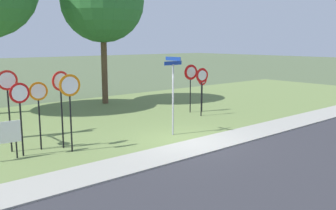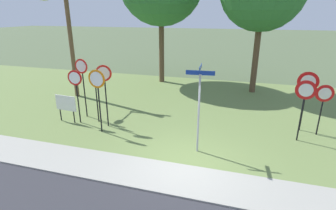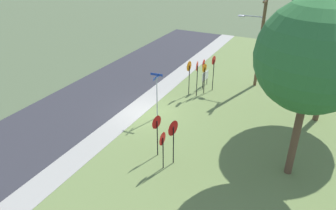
# 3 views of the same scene
# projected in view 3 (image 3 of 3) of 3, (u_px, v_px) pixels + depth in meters

# --- Properties ---
(ground_plane) EXTENTS (160.00, 160.00, 0.00)m
(ground_plane) POSITION_uv_depth(u_px,v_px,m) (145.00, 113.00, 21.32)
(ground_plane) COLOR #4C5B3D
(road_asphalt) EXTENTS (44.00, 6.40, 0.01)m
(road_asphalt) POSITION_uv_depth(u_px,v_px,m) (89.00, 99.00, 23.22)
(road_asphalt) COLOR #2D2D33
(road_asphalt) RESTS_ON ground_plane
(sidewalk_strip) EXTENTS (44.00, 1.60, 0.06)m
(sidewalk_strip) POSITION_uv_depth(u_px,v_px,m) (135.00, 110.00, 21.63)
(sidewalk_strip) COLOR #99968C
(sidewalk_strip) RESTS_ON ground_plane
(grass_median) EXTENTS (44.00, 12.00, 0.04)m
(grass_median) POSITION_uv_depth(u_px,v_px,m) (231.00, 135.00, 18.93)
(grass_median) COLOR olive
(grass_median) RESTS_ON ground_plane
(stop_sign_near_left) EXTENTS (0.63, 0.13, 2.38)m
(stop_sign_near_left) POSITION_uv_depth(u_px,v_px,m) (204.00, 73.00, 23.27)
(stop_sign_near_left) COLOR black
(stop_sign_near_left) RESTS_ON grass_median
(stop_sign_near_right) EXTENTS (0.67, 0.11, 2.80)m
(stop_sign_near_right) POSITION_uv_depth(u_px,v_px,m) (214.00, 66.00, 23.66)
(stop_sign_near_right) COLOR black
(stop_sign_near_right) RESTS_ON grass_median
(stop_sign_far_left) EXTENTS (0.68, 0.15, 2.73)m
(stop_sign_far_left) POSITION_uv_depth(u_px,v_px,m) (197.00, 72.00, 22.74)
(stop_sign_far_left) COLOR black
(stop_sign_far_left) RESTS_ON grass_median
(stop_sign_far_center) EXTENTS (0.74, 0.10, 2.66)m
(stop_sign_far_center) POSITION_uv_depth(u_px,v_px,m) (189.00, 71.00, 22.97)
(stop_sign_far_center) COLOR black
(stop_sign_far_center) RESTS_ON grass_median
(stop_sign_far_right) EXTENTS (0.66, 0.11, 2.43)m
(stop_sign_far_right) POSITION_uv_depth(u_px,v_px,m) (204.00, 68.00, 23.97)
(stop_sign_far_right) COLOR black
(stop_sign_far_right) RESTS_ON grass_median
(yield_sign_near_left) EXTENTS (0.69, 0.10, 2.13)m
(yield_sign_near_left) POSITION_uv_depth(u_px,v_px,m) (162.00, 142.00, 15.40)
(yield_sign_near_left) COLOR black
(yield_sign_near_left) RESTS_ON grass_median
(yield_sign_near_right) EXTENTS (0.80, 0.18, 2.54)m
(yield_sign_near_right) POSITION_uv_depth(u_px,v_px,m) (173.00, 132.00, 15.61)
(yield_sign_near_right) COLOR black
(yield_sign_near_right) RESTS_ON grass_median
(yield_sign_far_left) EXTENTS (0.72, 0.17, 2.43)m
(yield_sign_far_left) POSITION_uv_depth(u_px,v_px,m) (157.00, 126.00, 16.28)
(yield_sign_far_left) COLOR black
(yield_sign_far_left) RESTS_ON grass_median
(street_name_post) EXTENTS (0.96, 0.82, 3.14)m
(street_name_post) POSITION_uv_depth(u_px,v_px,m) (157.00, 92.00, 19.89)
(street_name_post) COLOR #9EA0A8
(street_name_post) RESTS_ON grass_median
(utility_pole) EXTENTS (2.10, 2.08, 7.56)m
(utility_pole) POSITION_uv_depth(u_px,v_px,m) (260.00, 35.00, 23.59)
(utility_pole) COLOR brown
(utility_pole) RESTS_ON grass_median
(notice_board) EXTENTS (1.10, 0.12, 1.25)m
(notice_board) POSITION_uv_depth(u_px,v_px,m) (205.00, 76.00, 24.91)
(notice_board) COLOR black
(notice_board) RESTS_ON grass_median
(oak_tree_right) EXTENTS (4.91, 4.91, 8.57)m
(oak_tree_right) POSITION_uv_depth(u_px,v_px,m) (313.00, 57.00, 13.00)
(oak_tree_right) COLOR brown
(oak_tree_right) RESTS_ON grass_median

